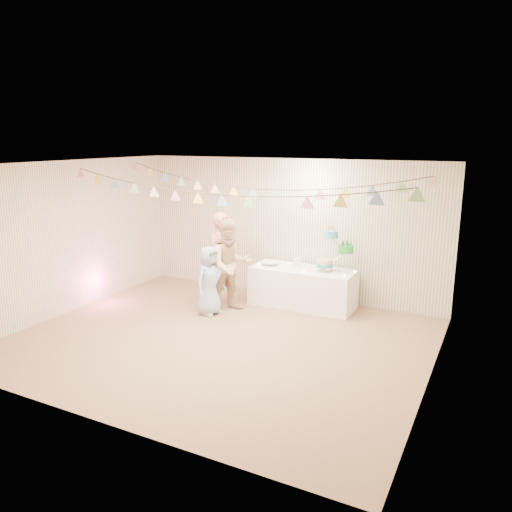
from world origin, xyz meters
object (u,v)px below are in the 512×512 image
at_px(table, 303,287).
at_px(person_adult_b, 230,266).
at_px(cake_stand, 334,248).
at_px(person_child, 210,281).
at_px(person_adult_a, 223,259).

height_order(table, person_adult_b, person_adult_b).
bearing_deg(person_adult_b, table, -15.55).
xyz_separation_m(cake_stand, person_child, (-1.80, -1.17, -0.52)).
xyz_separation_m(table, person_child, (-1.25, -1.12, 0.25)).
relative_size(person_adult_b, person_child, 1.37).
bearing_deg(person_adult_b, person_child, 178.31).
height_order(table, person_child, person_child).
bearing_deg(person_adult_a, table, -44.49).
distance_m(cake_stand, person_child, 2.21).
relative_size(cake_stand, person_adult_b, 0.45).
bearing_deg(person_child, person_adult_a, 21.04).
height_order(person_adult_a, person_adult_b, person_adult_a).
bearing_deg(person_adult_a, person_child, -150.27).
distance_m(table, person_child, 1.70).
bearing_deg(cake_stand, table, -174.81).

